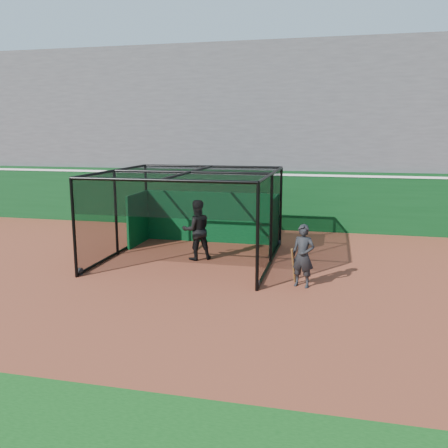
# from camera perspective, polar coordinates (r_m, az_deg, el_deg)

# --- Properties ---
(ground) EXTENTS (120.00, 120.00, 0.00)m
(ground) POSITION_cam_1_polar(r_m,az_deg,el_deg) (12.82, -6.19, -7.64)
(ground) COLOR brown
(ground) RESTS_ON ground
(outfield_wall) EXTENTS (50.00, 0.50, 2.50)m
(outfield_wall) POSITION_cam_1_polar(r_m,az_deg,el_deg) (20.55, 1.57, 3.16)
(outfield_wall) COLOR #0A3714
(outfield_wall) RESTS_ON ground
(grandstand) EXTENTS (50.00, 7.85, 8.95)m
(grandstand) POSITION_cam_1_polar(r_m,az_deg,el_deg) (24.08, 3.45, 11.90)
(grandstand) COLOR #4C4C4F
(grandstand) RESTS_ON ground
(batting_cage) EXTENTS (5.31, 5.40, 2.84)m
(batting_cage) POSITION_cam_1_polar(r_m,az_deg,el_deg) (15.31, -4.03, 0.93)
(batting_cage) COLOR black
(batting_cage) RESTS_ON ground
(batter) EXTENTS (1.19, 1.12, 1.96)m
(batter) POSITION_cam_1_polar(r_m,az_deg,el_deg) (15.33, -3.31, -0.71)
(batter) COLOR black
(batter) RESTS_ON ground
(on_deck_player) EXTENTS (0.70, 0.55, 1.70)m
(on_deck_player) POSITION_cam_1_polar(r_m,az_deg,el_deg) (12.79, 9.47, -3.82)
(on_deck_player) COLOR black
(on_deck_player) RESTS_ON ground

